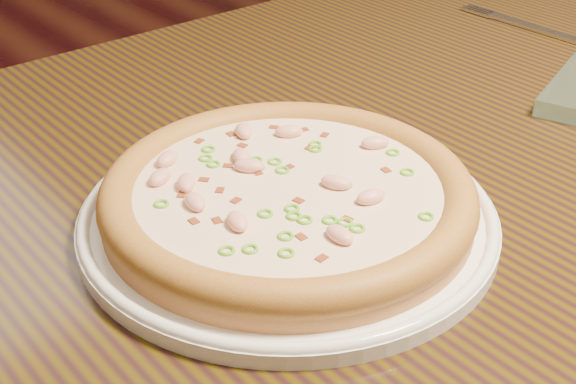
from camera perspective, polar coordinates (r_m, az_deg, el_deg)
ground at (r=1.84m, az=-17.83°, el=-7.28°), size 9.00×9.00×0.00m
hero_table at (r=0.79m, az=4.51°, el=-3.69°), size 1.20×0.80×0.75m
plate at (r=0.63m, az=0.00°, el=-1.66°), size 0.33×0.33×0.02m
pizza at (r=0.62m, az=-0.02°, el=-0.22°), size 0.29×0.29×0.03m
fork at (r=1.08m, az=16.39°, el=11.37°), size 0.02×0.18×0.00m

